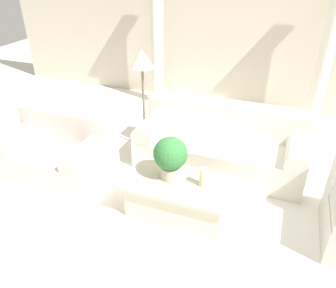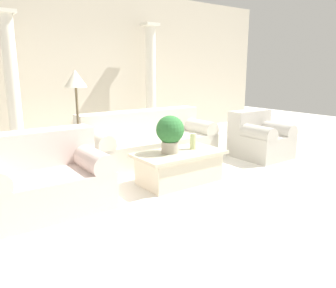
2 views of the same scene
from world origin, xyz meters
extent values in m
plane|color=silver|center=(0.00, 0.00, 0.00)|extent=(16.00, 16.00, 0.00)
cube|color=beige|center=(0.00, 3.06, 1.60)|extent=(10.00, 0.06, 3.20)
cube|color=beige|center=(0.11, 0.75, 0.21)|extent=(2.25, 0.94, 0.42)
cube|color=beige|center=(0.11, 1.05, 0.63)|extent=(2.25, 0.33, 0.42)
cylinder|color=beige|center=(-0.88, 0.75, 0.50)|extent=(0.28, 0.94, 0.28)
cylinder|color=beige|center=(1.09, 0.75, 0.50)|extent=(0.28, 0.94, 0.28)
cube|color=beige|center=(-1.87, -0.20, 0.21)|extent=(1.33, 0.94, 0.42)
cube|color=beige|center=(-1.87, 0.11, 0.63)|extent=(1.33, 0.33, 0.42)
cylinder|color=beige|center=(-1.35, -0.20, 0.50)|extent=(0.28, 0.94, 0.28)
cube|color=beige|center=(-0.12, -0.35, 0.19)|extent=(1.08, 0.59, 0.39)
cube|color=#BCB398|center=(-0.12, -0.35, 0.41)|extent=(1.23, 0.67, 0.04)
cylinder|color=#B2A893|center=(-0.24, -0.29, 0.50)|extent=(0.23, 0.23, 0.15)
sphere|color=#2D6B33|center=(-0.24, -0.29, 0.74)|extent=(0.38, 0.38, 0.38)
cylinder|color=beige|center=(0.15, -0.31, 0.53)|extent=(0.09, 0.09, 0.22)
cylinder|color=brown|center=(-1.07, 0.85, 0.01)|extent=(0.25, 0.25, 0.03)
cylinder|color=brown|center=(-1.07, 0.85, 0.65)|extent=(0.04, 0.04, 1.24)
cone|color=silver|center=(-1.07, 0.85, 1.40)|extent=(0.32, 0.32, 0.24)
cylinder|color=silver|center=(-1.57, 2.63, 1.23)|extent=(0.24, 0.24, 2.45)
cube|color=silver|center=(-1.57, 2.63, 2.48)|extent=(0.33, 0.33, 0.06)
cylinder|color=silver|center=(1.34, 2.63, 1.23)|extent=(0.24, 0.24, 2.45)
cube|color=silver|center=(1.34, 2.63, 2.48)|extent=(0.33, 0.33, 0.06)
cube|color=#B7B2A8|center=(1.85, -0.15, 0.21)|extent=(0.82, 0.87, 0.41)
cube|color=#B7B2A8|center=(1.85, 0.13, 0.61)|extent=(0.82, 0.31, 0.39)
cylinder|color=#B7B2A8|center=(1.58, -0.15, 0.47)|extent=(0.28, 0.87, 0.28)
cylinder|color=#B7B2A8|center=(2.12, -0.15, 0.47)|extent=(0.28, 0.87, 0.28)
camera|label=1|loc=(0.80, -3.13, 2.63)|focal=35.00mm
camera|label=2|loc=(-2.75, -3.76, 1.52)|focal=35.00mm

